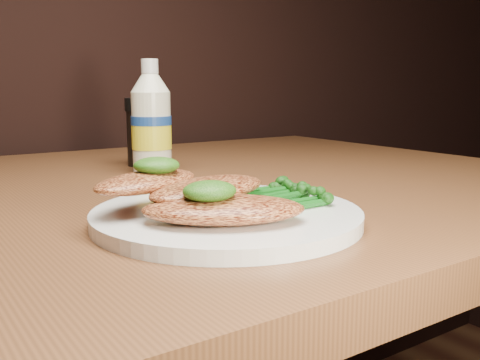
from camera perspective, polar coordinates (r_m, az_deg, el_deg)
plate at (r=0.49m, az=-1.41°, el=-3.82°), size 0.24×0.24×0.01m
chicken_front at (r=0.44m, az=-1.74°, el=-3.13°), size 0.15×0.13×0.02m
chicken_mid at (r=0.48m, az=-3.36°, el=-0.95°), size 0.14×0.10×0.02m
chicken_back at (r=0.49m, az=-9.85°, el=-0.17°), size 0.13×0.10×0.02m
pesto_front at (r=0.43m, az=-3.26°, el=-1.17°), size 0.05×0.04×0.02m
pesto_back at (r=0.49m, az=-8.86°, el=1.53°), size 0.05×0.05×0.02m
broccolini_bundle at (r=0.51m, az=2.61°, el=-1.59°), size 0.12×0.10×0.02m
mayo_bottle at (r=0.77m, az=-9.42°, el=6.64°), size 0.07×0.07×0.16m
pepper_grinder at (r=0.84m, az=-10.60°, el=5.03°), size 0.06×0.06×0.10m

